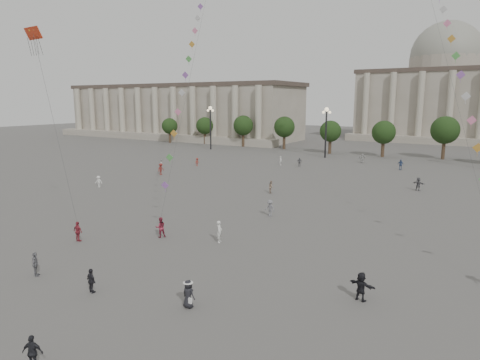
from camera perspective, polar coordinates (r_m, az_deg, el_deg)
The scene contains 27 objects.
ground at distance 26.94m, azimuth -13.16°, elevation -16.51°, with size 360.00×360.00×0.00m, color #4F4D4A.
hall_west at distance 144.09m, azimuth -8.18°, elevation 9.04°, with size 84.00×26.22×17.20m.
hall_central at distance 146.98m, azimuth 25.45°, elevation 10.43°, with size 48.30×34.30×35.50m.
tree_row at distance 96.52m, azimuth 21.48°, elevation 5.87°, with size 137.12×5.12×8.00m.
lamp_post_far_west at distance 106.87m, azimuth -3.97°, elevation 8.02°, with size 2.00×0.90×10.65m.
lamp_post_mid_west at distance 92.66m, azimuth 11.42°, elevation 7.44°, with size 2.00×0.90×10.65m.
person_crowd_0 at distance 80.54m, azimuth 20.61°, elevation 1.93°, with size 1.09×0.45×1.86m, color #394F81.
person_crowd_1 at distance 78.24m, azimuth -10.45°, elevation 2.11°, with size 0.78×0.61×1.61m, color white.
person_crowd_2 at distance 80.17m, azimuth -5.72°, elevation 2.40°, with size 0.99×0.57×1.54m, color maroon.
person_crowd_3 at distance 27.99m, azimuth 15.85°, elevation -13.50°, with size 1.69×0.54×1.82m, color black.
person_crowd_4 at distance 87.38m, azimuth 15.96°, elevation 2.81°, with size 1.66×0.53×1.79m, color #B6B5B2.
person_crowd_6 at distance 45.36m, azimuth 4.02°, elevation -3.77°, with size 1.16×0.67×1.80m, color slate.
person_crowd_10 at distance 81.15m, azimuth 5.46°, elevation 2.58°, with size 0.63×0.41×1.73m, color silver.
person_crowd_12 at distance 62.94m, azimuth 22.68°, elevation -0.49°, with size 1.70×0.54×1.83m, color slate.
person_crowd_13 at distance 37.26m, azimuth -2.77°, elevation -6.88°, with size 0.70×0.46×1.91m, color white.
person_crowd_16 at distance 79.95m, azimuth 7.92°, elevation 2.38°, with size 0.98×0.41×1.67m, color #5C5C60.
person_crowd_17 at distance 71.53m, azimuth -10.51°, elevation 1.45°, with size 1.25×0.72×1.93m, color maroon.
person_crowd_18 at distance 63.57m, azimuth -18.33°, elevation -0.20°, with size 1.05×0.61×1.63m, color white.
person_crowd_19 at distance 56.72m, azimuth 4.18°, elevation -0.92°, with size 0.81×0.63×1.67m, color gray.
tourist_0 at distance 40.02m, azimuth -20.80°, elevation -6.44°, with size 1.04×0.43×1.78m, color maroon.
tourist_1 at distance 29.56m, azimuth -19.21°, elevation -12.58°, with size 0.94×0.39×1.61m, color black.
tourist_3 at distance 33.61m, azimuth -25.62°, elevation -10.10°, with size 1.02×0.42×1.73m, color slate.
tourist_4 at distance 23.04m, azimuth -25.91°, elevation -19.97°, with size 0.98×0.41×1.67m, color black.
kite_flyer_0 at distance 39.21m, azimuth -10.55°, elevation -6.21°, with size 0.90×0.70×1.84m, color maroon.
hat_person at distance 26.35m, azimuth -6.90°, elevation -14.77°, with size 0.87×0.60×1.70m.
dragon_kite at distance 43.66m, azimuth -25.71°, elevation 16.15°, with size 3.85×0.84×17.32m.
kite_train_west at distance 59.62m, azimuth -5.14°, elevation 22.01°, with size 17.92×35.62×57.60m.
Camera 1 is at (17.26, -16.73, 12.16)m, focal length 32.00 mm.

